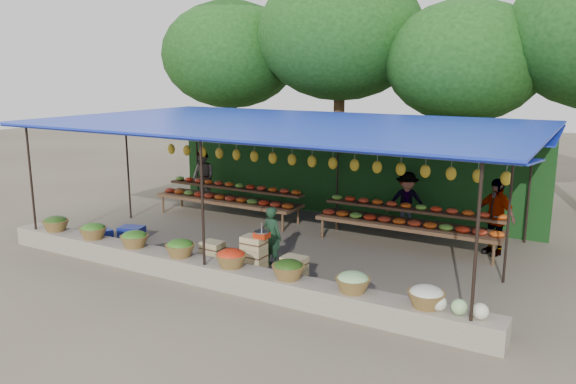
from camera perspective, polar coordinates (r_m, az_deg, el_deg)
The scene contains 16 objects.
ground at distance 12.96m, azimuth -0.47°, elevation -5.34°, with size 60.00×60.00×0.00m, color brown.
stone_curb at distance 10.74m, azimuth -7.95°, elevation -8.09°, with size 10.60×0.55×0.40m, color gray.
stall_canopy at distance 12.48m, azimuth -0.34°, elevation 6.56°, with size 10.80×6.60×2.82m.
produce_baskets at distance 10.68m, azimuth -8.44°, elevation -6.16°, with size 8.98×0.58×0.34m.
netting_backdrop at distance 15.40m, azimuth 5.44°, elevation 2.20°, with size 10.60×0.06×2.50m, color #1A4619.
tree_row at distance 17.74m, azimuth 11.26°, elevation 14.53°, with size 16.51×5.50×7.12m.
fruit_table_left at distance 15.22m, azimuth -6.03°, elevation -0.40°, with size 4.21×0.95×0.93m.
fruit_table_right at distance 13.01m, azimuth 12.18°, elevation -2.77°, with size 4.21×0.95×0.93m.
crate_counter at distance 11.06m, azimuth -3.60°, elevation -6.79°, with size 2.36×0.35×0.77m.
weighing_scale at distance 10.78m, azimuth -2.69°, elevation -4.31°, with size 0.28×0.28×0.30m.
vendor_seated at distance 11.41m, azimuth -1.61°, elevation -4.53°, with size 0.45×0.30×1.24m, color #183420.
customer_left at distance 16.99m, azimuth -8.61°, elevation 1.52°, with size 0.78×0.61×1.61m, color slate.
customer_mid at distance 14.13m, azimuth 11.95°, elevation -0.99°, with size 0.97×0.56×1.50m, color slate.
customer_right at distance 12.87m, azimuth 20.29°, elevation -2.36°, with size 0.98×0.41×1.68m, color slate.
blue_crate_front at distance 13.82m, azimuth -18.40°, elevation -4.20°, with size 0.51×0.36×0.30m, color navy.
blue_crate_back at distance 13.73m, azimuth -15.58°, elevation -4.07°, with size 0.55×0.40×0.33m, color navy.
Camera 1 is at (6.23, -10.68, 3.89)m, focal length 35.00 mm.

